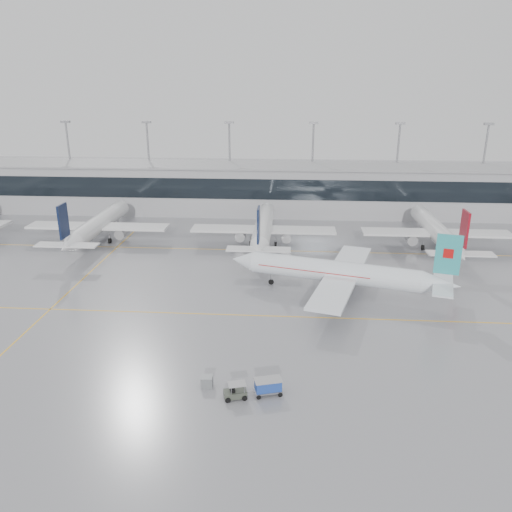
# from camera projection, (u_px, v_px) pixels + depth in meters

# --- Properties ---
(ground) EXTENTS (320.00, 320.00, 0.00)m
(ground) POSITION_uv_depth(u_px,v_px,m) (250.00, 315.00, 72.48)
(ground) COLOR gray
(ground) RESTS_ON ground
(taxi_line_main) EXTENTS (120.00, 0.25, 0.01)m
(taxi_line_main) POSITION_uv_depth(u_px,v_px,m) (250.00, 315.00, 72.47)
(taxi_line_main) COLOR gold
(taxi_line_main) RESTS_ON ground
(taxi_line_north) EXTENTS (120.00, 0.25, 0.01)m
(taxi_line_north) POSITION_uv_depth(u_px,v_px,m) (262.00, 250.00, 100.76)
(taxi_line_north) COLOR gold
(taxi_line_north) RESTS_ON ground
(taxi_line_cross) EXTENTS (0.25, 60.00, 0.01)m
(taxi_line_cross) POSITION_uv_depth(u_px,v_px,m) (89.00, 273.00, 88.61)
(taxi_line_cross) COLOR gold
(taxi_line_cross) RESTS_ON ground
(terminal) EXTENTS (180.00, 15.00, 12.00)m
(terminal) POSITION_uv_depth(u_px,v_px,m) (270.00, 189.00, 128.96)
(terminal) COLOR #97979A
(terminal) RESTS_ON ground
(terminal_glass) EXTENTS (180.00, 0.20, 5.00)m
(terminal_glass) POSITION_uv_depth(u_px,v_px,m) (268.00, 190.00, 121.35)
(terminal_glass) COLOR black
(terminal_glass) RESTS_ON ground
(terminal_roof) EXTENTS (182.00, 16.00, 0.40)m
(terminal_roof) POSITION_uv_depth(u_px,v_px,m) (270.00, 165.00, 126.94)
(terminal_roof) COLOR gray
(terminal_roof) RESTS_ON ground
(light_masts) EXTENTS (156.40, 1.00, 22.60)m
(light_masts) POSITION_uv_depth(u_px,v_px,m) (271.00, 158.00, 132.22)
(light_masts) COLOR gray
(light_masts) RESTS_ON ground
(air_canada_jet) EXTENTS (35.92, 29.24, 11.46)m
(air_canada_jet) POSITION_uv_depth(u_px,v_px,m) (341.00, 273.00, 78.70)
(air_canada_jet) COLOR white
(air_canada_jet) RESTS_ON ground
(parked_jet_b) EXTENTS (29.64, 36.96, 11.72)m
(parked_jet_b) POSITION_uv_depth(u_px,v_px,m) (98.00, 225.00, 105.35)
(parked_jet_b) COLOR silver
(parked_jet_b) RESTS_ON ground
(parked_jet_c) EXTENTS (29.64, 36.96, 11.72)m
(parked_jet_c) POSITION_uv_depth(u_px,v_px,m) (263.00, 228.00, 103.02)
(parked_jet_c) COLOR silver
(parked_jet_c) RESTS_ON ground
(parked_jet_d) EXTENTS (29.64, 36.96, 11.72)m
(parked_jet_d) POSITION_uv_depth(u_px,v_px,m) (436.00, 231.00, 100.69)
(parked_jet_d) COLOR silver
(parked_jet_d) RESTS_ON ground
(baggage_tug) EXTENTS (3.69, 2.10, 1.76)m
(baggage_tug) POSITION_uv_depth(u_px,v_px,m) (235.00, 393.00, 53.21)
(baggage_tug) COLOR #3B4136
(baggage_tug) RESTS_ON ground
(baggage_cart) EXTENTS (3.28, 2.37, 1.83)m
(baggage_cart) POSITION_uv_depth(u_px,v_px,m) (268.00, 385.00, 53.75)
(baggage_cart) COLOR gray
(baggage_cart) RESTS_ON ground
(gse_unit) EXTENTS (1.31, 1.22, 1.26)m
(gse_unit) POSITION_uv_depth(u_px,v_px,m) (207.00, 382.00, 55.22)
(gse_unit) COLOR slate
(gse_unit) RESTS_ON ground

